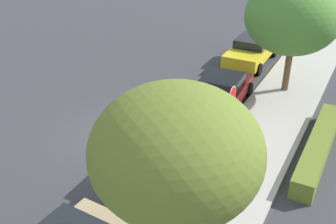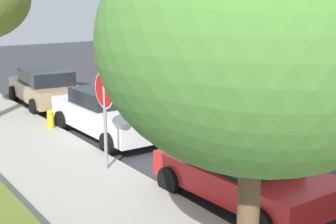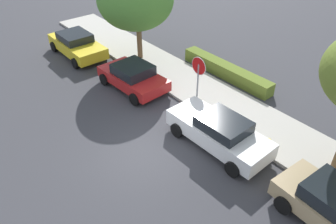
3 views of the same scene
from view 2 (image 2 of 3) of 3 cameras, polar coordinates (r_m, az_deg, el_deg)
ground_plane at (r=15.74m, az=4.54°, el=-2.66°), size 60.00×60.00×0.00m
sidewalk_curb at (r=13.34m, az=-12.97°, el=-5.60°), size 32.00×2.96×0.14m
stop_sign at (r=12.11m, az=-7.04°, el=0.96°), size 0.89×0.08×2.51m
parked_car_white at (r=15.48m, az=-6.66°, el=-0.15°), size 4.55×2.03×1.45m
parked_car_red at (r=10.68m, az=8.58°, el=-6.63°), size 3.99×2.29×1.36m
parked_car_tan at (r=20.10m, az=-13.38°, el=2.70°), size 4.33×2.19×1.43m
street_tree_near_corner at (r=6.73m, az=10.38°, el=7.68°), size 4.28×4.28×5.38m
fire_hydrant at (r=16.47m, az=-12.88°, el=-0.94°), size 0.30×0.22×0.72m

